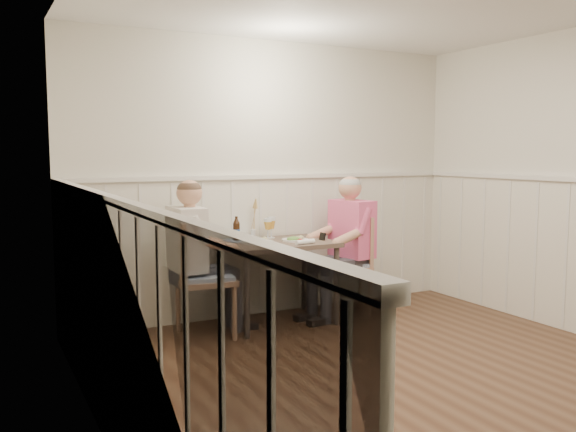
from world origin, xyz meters
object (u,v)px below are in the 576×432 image
object	(u,v)px
chair_right	(352,260)
chair_left	(198,274)
man_in_pink	(348,256)
grass_vase	(253,220)
dining_table	(278,252)
beer_bottle	(236,230)
diner_cream	(192,269)

from	to	relation	value
chair_right	chair_left	xyz separation A→B (m)	(-1.57, -0.04, 0.02)
chair_right	chair_left	bearing A→B (deg)	-178.37
man_in_pink	grass_vase	distance (m)	0.97
dining_table	beer_bottle	distance (m)	0.43
grass_vase	man_in_pink	bearing A→B (deg)	-24.17
chair_left	grass_vase	distance (m)	0.87
chair_right	man_in_pink	bearing A→B (deg)	-148.96
chair_left	man_in_pink	world-z (taller)	man_in_pink
diner_cream	chair_right	bearing A→B (deg)	-1.51
chair_right	diner_cream	xyz separation A→B (m)	(-1.59, 0.04, 0.05)
dining_table	grass_vase	xyz separation A→B (m)	(-0.10, 0.31, 0.27)
beer_bottle	chair_left	bearing A→B (deg)	-149.61
diner_cream	dining_table	bearing A→B (deg)	-1.44
man_in_pink	diner_cream	distance (m)	1.53
chair_right	beer_bottle	bearing A→B (deg)	168.26
man_in_pink	grass_vase	xyz separation A→B (m)	(-0.82, 0.37, 0.36)
chair_left	beer_bottle	distance (m)	0.63
dining_table	diner_cream	bearing A→B (deg)	178.56
chair_right	grass_vase	bearing A→B (deg)	159.52
chair_right	beer_bottle	distance (m)	1.17
chair_right	chair_left	distance (m)	1.57
chair_left	diner_cream	size ratio (longest dim) A/B	0.73
man_in_pink	beer_bottle	distance (m)	1.11
diner_cream	beer_bottle	size ratio (longest dim) A/B	6.00
chair_left	beer_bottle	world-z (taller)	chair_left
chair_left	man_in_pink	xyz separation A→B (m)	(1.50, 0.01, 0.03)
diner_cream	beer_bottle	bearing A→B (deg)	20.93
man_in_pink	grass_vase	world-z (taller)	man_in_pink
chair_left	beer_bottle	bearing A→B (deg)	30.39
chair_left	grass_vase	xyz separation A→B (m)	(0.68, 0.38, 0.39)
chair_right	dining_table	bearing A→B (deg)	178.41
dining_table	man_in_pink	world-z (taller)	man_in_pink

